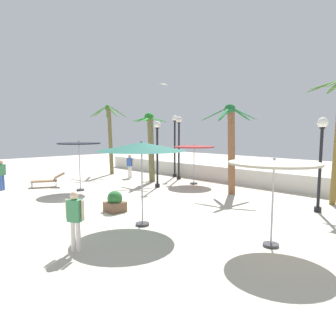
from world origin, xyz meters
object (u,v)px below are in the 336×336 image
(lamp_post_1, at_px, (175,139))
(lounge_chair_1, at_px, (48,180))
(palm_tree_3, at_px, (150,139))
(seagull_0, at_px, (163,84))
(patio_umbrella_2, at_px, (194,149))
(lamp_post_0, at_px, (321,150))
(lamp_post_3, at_px, (157,145))
(guest_2, at_px, (130,164))
(patio_umbrella_3, at_px, (142,147))
(palm_tree_2, at_px, (110,131))
(guest_1, at_px, (75,215))
(palm_tree_0, at_px, (231,138))
(planter, at_px, (115,202))
(guest_0, at_px, (1,172))
(patio_umbrella_1, at_px, (274,167))
(lamp_post_2, at_px, (179,138))
(patio_umbrella_0, at_px, (79,146))

(lamp_post_1, height_order, lounge_chair_1, lamp_post_1)
(palm_tree_3, bearing_deg, lamp_post_1, 98.18)
(lounge_chair_1, distance_m, seagull_0, 11.37)
(palm_tree_3, bearing_deg, patio_umbrella_2, 25.71)
(lamp_post_0, bearing_deg, lounge_chair_1, -157.24)
(lamp_post_3, xyz_separation_m, seagull_0, (-4.80, 4.88, 4.38))
(seagull_0, bearing_deg, guest_2, -79.22)
(patio_umbrella_3, xyz_separation_m, palm_tree_2, (-11.91, 6.49, 0.54))
(guest_1, bearing_deg, palm_tree_0, 100.82)
(patio_umbrella_2, distance_m, patio_umbrella_3, 8.80)
(palm_tree_2, relative_size, planter, 6.08)
(guest_0, xyz_separation_m, guest_2, (1.06, 7.84, -0.03))
(guest_0, xyz_separation_m, guest_1, (10.88, -1.25, -0.01))
(patio_umbrella_2, bearing_deg, lamp_post_3, -106.64)
(palm_tree_2, height_order, lamp_post_3, palm_tree_2)
(palm_tree_2, bearing_deg, guest_1, -36.47)
(lamp_post_1, bearing_deg, patio_umbrella_1, -33.38)
(patio_umbrella_3, bearing_deg, lamp_post_2, 127.69)
(patio_umbrella_3, relative_size, lamp_post_3, 0.78)
(guest_0, bearing_deg, palm_tree_2, 101.61)
(patio_umbrella_3, xyz_separation_m, lounge_chair_1, (-9.60, 0.75, -2.27))
(patio_umbrella_3, height_order, lounge_chair_1, patio_umbrella_3)
(guest_2, bearing_deg, guest_0, -97.69)
(lamp_post_1, bearing_deg, lamp_post_0, -13.85)
(patio_umbrella_3, xyz_separation_m, guest_2, (-9.21, 6.32, -1.71))
(patio_umbrella_0, distance_m, seagull_0, 10.01)
(patio_umbrella_1, distance_m, planter, 6.55)
(patio_umbrella_1, height_order, palm_tree_2, palm_tree_2)
(patio_umbrella_1, distance_m, lamp_post_2, 12.55)
(planter, bearing_deg, seagull_0, 128.42)
(patio_umbrella_2, height_order, lamp_post_3, lamp_post_3)
(lamp_post_2, bearing_deg, guest_0, -111.37)
(seagull_0, bearing_deg, palm_tree_3, -52.42)
(lounge_chair_1, bearing_deg, guest_1, -19.03)
(lamp_post_0, distance_m, guest_2, 12.72)
(patio_umbrella_0, bearing_deg, seagull_0, 107.28)
(lamp_post_2, distance_m, planter, 9.31)
(patio_umbrella_0, relative_size, lamp_post_1, 0.63)
(lamp_post_1, bearing_deg, lounge_chair_1, -105.20)
(planter, bearing_deg, patio_umbrella_3, -9.34)
(guest_1, distance_m, guest_2, 13.38)
(patio_umbrella_1, height_order, guest_0, patio_umbrella_1)
(lamp_post_0, distance_m, lounge_chair_1, 14.27)
(patio_umbrella_0, relative_size, lamp_post_3, 0.72)
(guest_0, bearing_deg, lounge_chair_1, 73.54)
(guest_1, xyz_separation_m, seagull_0, (-10.55, 12.89, 5.84))
(palm_tree_0, xyz_separation_m, lamp_post_0, (4.63, -0.56, -0.37))
(palm_tree_2, xyz_separation_m, lamp_post_1, (4.52, 2.39, -0.52))
(guest_0, height_order, planter, guest_0)
(palm_tree_0, height_order, seagull_0, seagull_0)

